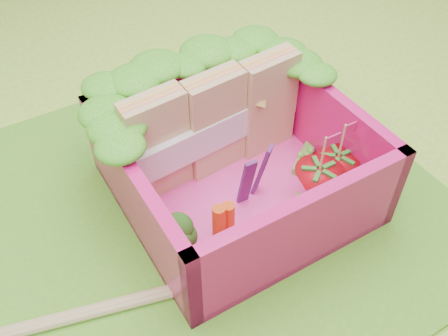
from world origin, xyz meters
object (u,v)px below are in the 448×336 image
at_px(bento_box, 236,160).
at_px(broccoli, 178,233).
at_px(strawberry_left, 317,187).
at_px(strawberry_right, 335,171).
at_px(chopsticks, 36,326).
at_px(sandwich_stack, 215,123).

height_order(bento_box, broccoli, bento_box).
relative_size(bento_box, strawberry_left, 2.54).
relative_size(broccoli, strawberry_right, 0.68).
bearing_deg(broccoli, bento_box, 27.03).
height_order(bento_box, strawberry_right, bento_box).
relative_size(broccoli, chopsticks, 0.14).
xyz_separation_m(broccoli, strawberry_right, (1.01, -0.03, -0.04)).
xyz_separation_m(sandwich_stack, strawberry_right, (0.50, -0.54, -0.19)).
height_order(broccoli, chopsticks, broccoli).
height_order(broccoli, strawberry_left, strawberry_left).
bearing_deg(chopsticks, sandwich_stack, 21.46).
bearing_deg(sandwich_stack, strawberry_left, -61.72).
bearing_deg(strawberry_left, broccoli, 174.12).
bearing_deg(bento_box, sandwich_stack, 88.83).
relative_size(sandwich_stack, chopsticks, 0.49).
xyz_separation_m(broccoli, chopsticks, (-0.78, -0.00, -0.20)).
relative_size(bento_box, strawberry_right, 2.70).
xyz_separation_m(bento_box, strawberry_right, (0.50, -0.29, -0.10)).
distance_m(bento_box, chopsticks, 1.33).
bearing_deg(sandwich_stack, strawberry_right, -47.28).
height_order(strawberry_right, chopsticks, strawberry_right).
height_order(sandwich_stack, strawberry_left, sandwich_stack).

